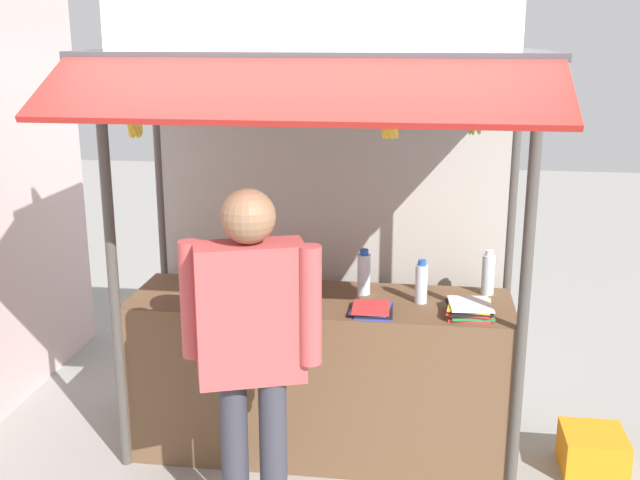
{
  "coord_description": "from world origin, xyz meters",
  "views": [
    {
      "loc": [
        0.57,
        -4.14,
        2.45
      ],
      "look_at": [
        0.0,
        0.0,
        1.31
      ],
      "focal_mm": 43.08,
      "sensor_mm": 36.0,
      "label": 1
    }
  ],
  "objects_px": {
    "plastic_crate": "(593,452)",
    "vendor_person": "(251,336)",
    "magazine_stack_back_right": "(373,310)",
    "banana_bunch_inner_right": "(134,125)",
    "water_bottle_front_left": "(421,283)",
    "water_bottle_left": "(488,274)",
    "banana_bunch_rightmost": "(475,119)",
    "banana_bunch_leftmost": "(390,123)",
    "magazine_stack_mid_left": "(469,309)",
    "water_bottle_mid_right": "(364,273)"
  },
  "relations": [
    {
      "from": "magazine_stack_back_right",
      "to": "banana_bunch_rightmost",
      "type": "bearing_deg",
      "value": -26.82
    },
    {
      "from": "banana_bunch_rightmost",
      "to": "water_bottle_left",
      "type": "bearing_deg",
      "value": 76.1
    },
    {
      "from": "magazine_stack_back_right",
      "to": "magazine_stack_mid_left",
      "type": "bearing_deg",
      "value": 3.78
    },
    {
      "from": "banana_bunch_rightmost",
      "to": "banana_bunch_leftmost",
      "type": "xyz_separation_m",
      "value": [
        -0.4,
        -0.0,
        -0.02
      ]
    },
    {
      "from": "banana_bunch_leftmost",
      "to": "magazine_stack_mid_left",
      "type": "bearing_deg",
      "value": 32.71
    },
    {
      "from": "vendor_person",
      "to": "plastic_crate",
      "type": "distance_m",
      "value": 2.18
    },
    {
      "from": "vendor_person",
      "to": "water_bottle_front_left",
      "type": "bearing_deg",
      "value": 28.73
    },
    {
      "from": "magazine_stack_back_right",
      "to": "banana_bunch_leftmost",
      "type": "distance_m",
      "value": 1.08
    },
    {
      "from": "water_bottle_mid_right",
      "to": "water_bottle_front_left",
      "type": "distance_m",
      "value": 0.35
    },
    {
      "from": "banana_bunch_inner_right",
      "to": "banana_bunch_leftmost",
      "type": "bearing_deg",
      "value": -0.0
    },
    {
      "from": "magazine_stack_back_right",
      "to": "plastic_crate",
      "type": "xyz_separation_m",
      "value": [
        1.27,
        0.14,
        -0.85
      ]
    },
    {
      "from": "water_bottle_mid_right",
      "to": "vendor_person",
      "type": "xyz_separation_m",
      "value": [
        -0.45,
        -0.97,
        -0.02
      ]
    },
    {
      "from": "water_bottle_left",
      "to": "vendor_person",
      "type": "relative_size",
      "value": 0.15
    },
    {
      "from": "banana_bunch_leftmost",
      "to": "vendor_person",
      "type": "distance_m",
      "value": 1.21
    },
    {
      "from": "magazine_stack_back_right",
      "to": "banana_bunch_inner_right",
      "type": "xyz_separation_m",
      "value": [
        -1.2,
        -0.25,
        1.02
      ]
    },
    {
      "from": "water_bottle_left",
      "to": "water_bottle_front_left",
      "type": "bearing_deg",
      "value": -152.55
    },
    {
      "from": "water_bottle_left",
      "to": "magazine_stack_back_right",
      "type": "distance_m",
      "value": 0.76
    },
    {
      "from": "water_bottle_left",
      "to": "water_bottle_front_left",
      "type": "relative_size",
      "value": 1.06
    },
    {
      "from": "water_bottle_left",
      "to": "vendor_person",
      "type": "height_order",
      "value": "vendor_person"
    },
    {
      "from": "banana_bunch_rightmost",
      "to": "banana_bunch_leftmost",
      "type": "distance_m",
      "value": 0.4
    },
    {
      "from": "banana_bunch_leftmost",
      "to": "vendor_person",
      "type": "xyz_separation_m",
      "value": [
        -0.61,
        -0.42,
        -0.96
      ]
    },
    {
      "from": "water_bottle_front_left",
      "to": "plastic_crate",
      "type": "height_order",
      "value": "water_bottle_front_left"
    },
    {
      "from": "water_bottle_mid_right",
      "to": "magazine_stack_mid_left",
      "type": "xyz_separation_m",
      "value": [
        0.6,
        -0.27,
        -0.09
      ]
    },
    {
      "from": "water_bottle_left",
      "to": "banana_bunch_rightmost",
      "type": "bearing_deg",
      "value": -103.9
    },
    {
      "from": "water_bottle_left",
      "to": "plastic_crate",
      "type": "bearing_deg",
      "value": -22.75
    },
    {
      "from": "banana_bunch_rightmost",
      "to": "banana_bunch_inner_right",
      "type": "bearing_deg",
      "value": -179.92
    },
    {
      "from": "water_bottle_left",
      "to": "plastic_crate",
      "type": "height_order",
      "value": "water_bottle_left"
    },
    {
      "from": "water_bottle_front_left",
      "to": "banana_bunch_inner_right",
      "type": "relative_size",
      "value": 0.84
    },
    {
      "from": "banana_bunch_inner_right",
      "to": "vendor_person",
      "type": "height_order",
      "value": "banana_bunch_inner_right"
    },
    {
      "from": "banana_bunch_rightmost",
      "to": "vendor_person",
      "type": "height_order",
      "value": "banana_bunch_rightmost"
    },
    {
      "from": "magazine_stack_mid_left",
      "to": "banana_bunch_inner_right",
      "type": "bearing_deg",
      "value": -170.72
    },
    {
      "from": "banana_bunch_rightmost",
      "to": "vendor_person",
      "type": "bearing_deg",
      "value": -157.07
    },
    {
      "from": "banana_bunch_leftmost",
      "to": "vendor_person",
      "type": "height_order",
      "value": "banana_bunch_leftmost"
    },
    {
      "from": "vendor_person",
      "to": "water_bottle_left",
      "type": "bearing_deg",
      "value": 23.22
    },
    {
      "from": "water_bottle_left",
      "to": "magazine_stack_mid_left",
      "type": "bearing_deg",
      "value": -108.42
    },
    {
      "from": "magazine_stack_back_right",
      "to": "vendor_person",
      "type": "distance_m",
      "value": 0.86
    },
    {
      "from": "banana_bunch_rightmost",
      "to": "banana_bunch_leftmost",
      "type": "height_order",
      "value": "same"
    },
    {
      "from": "water_bottle_front_left",
      "to": "banana_bunch_inner_right",
      "type": "distance_m",
      "value": 1.78
    },
    {
      "from": "vendor_person",
      "to": "banana_bunch_inner_right",
      "type": "bearing_deg",
      "value": 128.53
    },
    {
      "from": "water_bottle_front_left",
      "to": "plastic_crate",
      "type": "xyz_separation_m",
      "value": [
        1.01,
        -0.06,
        -0.95
      ]
    },
    {
      "from": "magazine_stack_back_right",
      "to": "banana_bunch_leftmost",
      "type": "bearing_deg",
      "value": -71.42
    },
    {
      "from": "water_bottle_front_left",
      "to": "water_bottle_left",
      "type": "bearing_deg",
      "value": 27.45
    },
    {
      "from": "water_bottle_front_left",
      "to": "banana_bunch_leftmost",
      "type": "height_order",
      "value": "banana_bunch_leftmost"
    },
    {
      "from": "magazine_stack_mid_left",
      "to": "vendor_person",
      "type": "distance_m",
      "value": 1.26
    },
    {
      "from": "water_bottle_left",
      "to": "banana_bunch_inner_right",
      "type": "relative_size",
      "value": 0.9
    },
    {
      "from": "water_bottle_left",
      "to": "banana_bunch_inner_right",
      "type": "bearing_deg",
      "value": -160.69
    },
    {
      "from": "water_bottle_front_left",
      "to": "vendor_person",
      "type": "distance_m",
      "value": 1.17
    },
    {
      "from": "vendor_person",
      "to": "plastic_crate",
      "type": "height_order",
      "value": "vendor_person"
    },
    {
      "from": "water_bottle_mid_right",
      "to": "magazine_stack_back_right",
      "type": "distance_m",
      "value": 0.33
    },
    {
      "from": "plastic_crate",
      "to": "vendor_person",
      "type": "bearing_deg",
      "value": -155.69
    }
  ]
}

